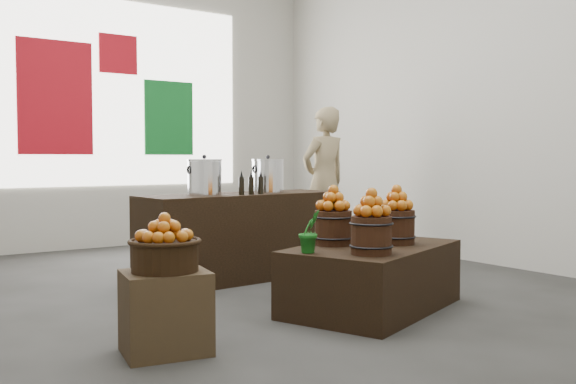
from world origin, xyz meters
TOP-DOWN VIEW (x-y plane):
  - ground at (0.00, 0.00)m, footprint 7.00×7.00m
  - back_wall at (0.00, 3.50)m, footprint 6.00×0.04m
  - back_opening at (0.30, 3.48)m, footprint 3.20×0.02m
  - deco_red_left at (-0.60, 3.47)m, footprint 0.90×0.04m
  - deco_green_right at (0.90, 3.47)m, footprint 0.70×0.04m
  - deco_red_upper at (0.20, 3.47)m, footprint 0.50×0.04m
  - crate at (-1.23, -1.18)m, footprint 0.55×0.48m
  - wicker_basket at (-1.23, -1.18)m, footprint 0.39×0.39m
  - apples_in_basket at (-1.23, -1.18)m, footprint 0.30×0.30m
  - display_table at (0.52, -1.05)m, footprint 1.63×1.32m
  - apple_bucket_front_left at (0.22, -1.38)m, footprint 0.28×0.28m
  - apples_in_bucket_front_left at (0.22, -1.38)m, footprint 0.21×0.21m
  - apple_bucket_front_right at (0.74, -1.09)m, footprint 0.28×0.28m
  - apples_in_bucket_front_right at (0.74, -1.09)m, footprint 0.21×0.21m
  - apple_bucket_rear at (0.30, -0.85)m, footprint 0.28×0.28m
  - apples_in_bucket_rear at (0.30, -0.85)m, footprint 0.21×0.21m
  - herb_garnish_right at (0.84, -0.68)m, footprint 0.29×0.26m
  - herb_garnish_left at (-0.09, -1.08)m, footprint 0.18×0.15m
  - counter at (0.35, 0.61)m, footprint 2.04×0.78m
  - stock_pot_left at (-0.06, 0.58)m, footprint 0.31×0.31m
  - stock_pot_center at (0.67, 0.63)m, footprint 0.31×0.31m
  - oil_cruets at (0.37, 0.41)m, footprint 0.22×0.07m
  - shopper at (1.99, 1.43)m, footprint 0.68×0.47m

SIDE VIEW (x-z plane):
  - ground at x=0.00m, z-range 0.00..0.00m
  - crate at x=-1.23m, z-range 0.00..0.49m
  - display_table at x=0.52m, z-range 0.00..0.49m
  - counter at x=0.35m, z-range 0.00..0.82m
  - wicker_basket at x=-1.23m, z-range 0.49..0.67m
  - apple_bucket_front_left at x=0.22m, z-range 0.49..0.75m
  - apple_bucket_front_right at x=0.74m, z-range 0.49..0.75m
  - apple_bucket_rear at x=0.30m, z-range 0.49..0.75m
  - herb_garnish_right at x=0.84m, z-range 0.49..0.79m
  - herb_garnish_left at x=-0.09m, z-range 0.49..0.79m
  - apples_in_basket at x=-1.23m, z-range 0.67..0.83m
  - apples_in_bucket_front_left at x=0.22m, z-range 0.75..0.94m
  - apples_in_bucket_front_right at x=0.74m, z-range 0.75..0.94m
  - apples_in_bucket_rear at x=0.30m, z-range 0.75..0.94m
  - shopper at x=1.99m, z-range 0.00..1.77m
  - oil_cruets at x=0.37m, z-range 0.82..1.04m
  - stock_pot_left at x=-0.06m, z-range 0.82..1.13m
  - stock_pot_center at x=0.67m, z-range 0.82..1.13m
  - deco_green_right at x=0.90m, z-range 1.20..2.20m
  - deco_red_left at x=-0.60m, z-range 1.20..2.60m
  - back_wall at x=0.00m, z-range 0.00..4.00m
  - back_opening at x=0.30m, z-range 0.80..3.20m
  - deco_red_upper at x=0.20m, z-range 2.25..2.75m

